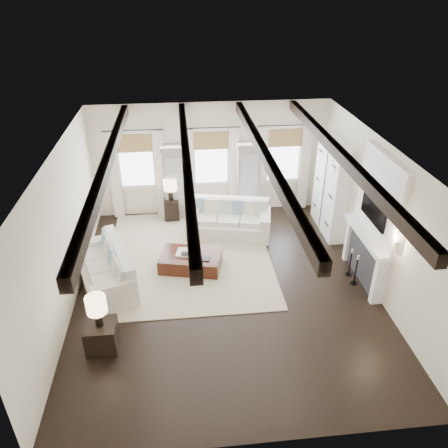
{
  "coord_description": "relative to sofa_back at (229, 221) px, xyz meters",
  "views": [
    {
      "loc": [
        -0.87,
        -7.7,
        6.06
      ],
      "look_at": [
        0.06,
        0.87,
        1.15
      ],
      "focal_mm": 35.0,
      "sensor_mm": 36.0,
      "label": 1
    }
  ],
  "objects": [
    {
      "name": "ottoman",
      "position": [
        -1.1,
        -1.51,
        -0.2
      ],
      "size": [
        1.56,
        1.17,
        0.37
      ],
      "primitive_type": "cube",
      "rotation": [
        0.0,
        0.0,
        -0.23
      ],
      "color": "black",
      "rests_on": "ground"
    },
    {
      "name": "book_upper",
      "position": [
        -1.18,
        -1.44,
        0.08
      ],
      "size": [
        0.25,
        0.22,
        0.03
      ],
      "primitive_type": "cube",
      "rotation": [
        0.0,
        0.0,
        -0.23
      ],
      "color": "beige",
      "rests_on": "book_lower"
    },
    {
      "name": "book_lower",
      "position": [
        -1.17,
        -1.52,
        0.05
      ],
      "size": [
        0.3,
        0.25,
        0.04
      ],
      "primitive_type": "cube",
      "rotation": [
        0.0,
        0.0,
        -0.23
      ],
      "color": "#262628",
      "rests_on": "tray"
    },
    {
      "name": "sofa_left",
      "position": [
        -2.95,
        -1.93,
        -0.01
      ],
      "size": [
        1.61,
        2.33,
        0.91
      ],
      "color": "silver",
      "rests_on": "ground"
    },
    {
      "name": "sofa_back",
      "position": [
        0.0,
        0.0,
        0.0
      ],
      "size": [
        2.32,
        1.4,
        0.93
      ],
      "color": "silver",
      "rests_on": "ground"
    },
    {
      "name": "candlestick_near",
      "position": [
        2.54,
        -2.52,
        -0.07
      ],
      "size": [
        0.15,
        0.15,
        0.76
      ],
      "color": "black",
      "rests_on": "ground"
    },
    {
      "name": "ground",
      "position": [
        -0.36,
        -2.38,
        -0.38
      ],
      "size": [
        7.5,
        7.5,
        0.0
      ],
      "primitive_type": "plane",
      "color": "black",
      "rests_on": "ground"
    },
    {
      "name": "lamp_back",
      "position": [
        -1.53,
        0.96,
        0.66
      ],
      "size": [
        0.37,
        0.37,
        0.63
      ],
      "color": "black",
      "rests_on": "side_table_back"
    },
    {
      "name": "side_table_front",
      "position": [
        -2.83,
        -3.91,
        -0.1
      ],
      "size": [
        0.56,
        0.56,
        0.56
      ],
      "primitive_type": "cube",
      "color": "black",
      "rests_on": "ground"
    },
    {
      "name": "side_table_back",
      "position": [
        -1.53,
        0.96,
        -0.08
      ],
      "size": [
        0.41,
        0.41,
        0.61
      ],
      "primitive_type": "cube",
      "color": "black",
      "rests_on": "ground"
    },
    {
      "name": "tray",
      "position": [
        -1.17,
        -1.45,
        0.01
      ],
      "size": [
        0.57,
        0.48,
        0.04
      ],
      "primitive_type": "cube",
      "rotation": [
        0.0,
        0.0,
        -0.23
      ],
      "color": "white",
      "rests_on": "ottoman"
    },
    {
      "name": "lamp_front",
      "position": [
        -2.83,
        -3.91,
        0.61
      ],
      "size": [
        0.37,
        0.37,
        0.63
      ],
      "color": "black",
      "rests_on": "side_table_front"
    },
    {
      "name": "room_shell",
      "position": [
        0.39,
        -1.49,
        1.51
      ],
      "size": [
        6.54,
        7.54,
        3.22
      ],
      "color": "white",
      "rests_on": "ground"
    },
    {
      "name": "area_rug",
      "position": [
        -1.12,
        -1.01,
        -0.37
      ],
      "size": [
        3.94,
        4.54,
        0.02
      ],
      "primitive_type": "cube",
      "color": "#BEB194",
      "rests_on": "ground"
    },
    {
      "name": "book_loose",
      "position": [
        -0.78,
        -1.74,
        0.0
      ],
      "size": [
        0.27,
        0.23,
        0.03
      ],
      "primitive_type": "cube",
      "rotation": [
        0.0,
        0.0,
        -0.23
      ],
      "color": "#262628",
      "rests_on": "ottoman"
    },
    {
      "name": "candlestick_far",
      "position": [
        2.54,
        -2.19,
        -0.09
      ],
      "size": [
        0.14,
        0.14,
        0.7
      ],
      "color": "black",
      "rests_on": "ground"
    }
  ]
}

